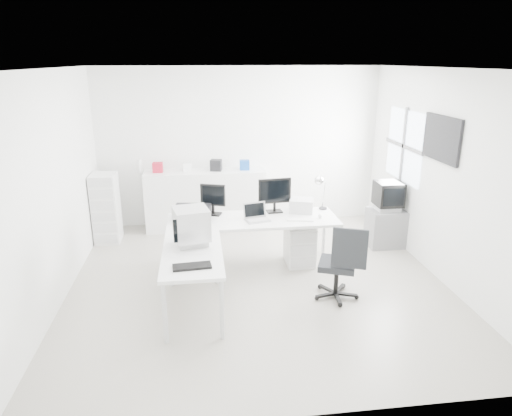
{
  "coord_description": "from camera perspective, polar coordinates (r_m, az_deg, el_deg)",
  "views": [
    {
      "loc": [
        -0.74,
        -5.57,
        2.9
      ],
      "look_at": [
        0.0,
        0.2,
        1.0
      ],
      "focal_mm": 32.0,
      "sensor_mm": 36.0,
      "label": 1
    }
  ],
  "objects": [
    {
      "name": "lcd_monitor_large",
      "position": [
        6.67,
        2.34,
        1.56
      ],
      "size": [
        0.51,
        0.25,
        0.51
      ],
      "primitive_type": null,
      "rotation": [
        0.0,
        0.0,
        0.12
      ],
      "color": "black",
      "rests_on": "main_desk"
    },
    {
      "name": "laptop",
      "position": [
        6.34,
        0.18,
        -0.62
      ],
      "size": [
        0.42,
        0.43,
        0.23
      ],
      "primitive_type": null,
      "rotation": [
        0.0,
        0.0,
        0.23
      ],
      "color": "#B7B7BA",
      "rests_on": "main_desk"
    },
    {
      "name": "clutter_box_b",
      "position": [
        8.01,
        -8.6,
        5.06
      ],
      "size": [
        0.16,
        0.14,
        0.15
      ],
      "primitive_type": "cube",
      "rotation": [
        0.0,
        0.0,
        0.12
      ],
      "color": "white",
      "rests_on": "sideboard"
    },
    {
      "name": "right_wall",
      "position": [
        6.61,
        22.31,
        3.62
      ],
      "size": [
        0.02,
        5.0,
        2.8
      ],
      "primitive_type": "cube",
      "color": "white",
      "rests_on": "floor"
    },
    {
      "name": "back_wall",
      "position": [
        8.24,
        -2.05,
        7.6
      ],
      "size": [
        5.0,
        0.02,
        2.8
      ],
      "primitive_type": "cube",
      "color": "white",
      "rests_on": "floor"
    },
    {
      "name": "office_chair",
      "position": [
        5.83,
        10.13,
        -6.53
      ],
      "size": [
        0.75,
        0.75,
        1.0
      ],
      "primitive_type": null,
      "rotation": [
        0.0,
        0.0,
        -0.38
      ],
      "color": "#232528",
      "rests_on": "floor"
    },
    {
      "name": "clutter_bottle",
      "position": [
        8.1,
        -14.29,
        5.12
      ],
      "size": [
        0.07,
        0.07,
        0.22
      ],
      "primitive_type": "cylinder",
      "color": "white",
      "rests_on": "sideboard"
    },
    {
      "name": "ceiling",
      "position": [
        5.62,
        0.27,
        17.08
      ],
      "size": [
        5.0,
        5.0,
        0.01
      ],
      "primitive_type": "cube",
      "color": "white",
      "rests_on": "back_wall"
    },
    {
      "name": "white_keyboard",
      "position": [
        6.43,
        5.55,
        -1.45
      ],
      "size": [
        0.39,
        0.19,
        0.02
      ],
      "primitive_type": "cube",
      "rotation": [
        0.0,
        0.0,
        -0.2
      ],
      "color": "white",
      "rests_on": "main_desk"
    },
    {
      "name": "drawer_pedestal",
      "position": [
        6.78,
        5.47,
        -4.52
      ],
      "size": [
        0.4,
        0.5,
        0.6
      ],
      "primitive_type": "cube",
      "color": "white",
      "rests_on": "floor"
    },
    {
      "name": "clutter_box_d",
      "position": [
        8.04,
        -1.44,
        5.4
      ],
      "size": [
        0.18,
        0.16,
        0.17
      ],
      "primitive_type": "cube",
      "rotation": [
        0.0,
        0.0,
        -0.05
      ],
      "color": "#164A9D",
      "rests_on": "sideboard"
    },
    {
      "name": "tv_cabinet",
      "position": [
        7.68,
        15.86,
        -2.38
      ],
      "size": [
        0.56,
        0.46,
        0.61
      ],
      "primitive_type": "cube",
      "color": "slate",
      "rests_on": "floor"
    },
    {
      "name": "wall_picture",
      "position": [
        6.59,
        22.18,
        8.05
      ],
      "size": [
        0.04,
        0.9,
        0.6
      ],
      "primitive_type": null,
      "color": "black",
      "rests_on": "right_wall"
    },
    {
      "name": "laser_printer",
      "position": [
        6.76,
        5.71,
        0.33
      ],
      "size": [
        0.41,
        0.37,
        0.19
      ],
      "primitive_type": "cube",
      "rotation": [
        0.0,
        0.0,
        -0.29
      ],
      "color": "#BEBEBE",
      "rests_on": "main_desk"
    },
    {
      "name": "crt_tv",
      "position": [
        7.52,
        16.2,
        1.41
      ],
      "size": [
        0.5,
        0.48,
        0.45
      ],
      "primitive_type": null,
      "color": "black",
      "rests_on": "tv_cabinet"
    },
    {
      "name": "floor",
      "position": [
        6.32,
        0.23,
        -9.22
      ],
      "size": [
        5.0,
        5.0,
        0.01
      ],
      "primitive_type": "cube",
      "color": "silver",
      "rests_on": "ground"
    },
    {
      "name": "lcd_monitor_small",
      "position": [
        6.59,
        -5.4,
        1.08
      ],
      "size": [
        0.42,
        0.32,
        0.46
      ],
      "primitive_type": null,
      "rotation": [
        0.0,
        0.0,
        -0.34
      ],
      "color": "black",
      "rests_on": "main_desk"
    },
    {
      "name": "side_desk",
      "position": [
        5.56,
        -7.81,
        -9.1
      ],
      "size": [
        0.7,
        1.4,
        0.75
      ],
      "primitive_type": null,
      "color": "white",
      "rests_on": "floor"
    },
    {
      "name": "desk_lamp",
      "position": [
        6.88,
        8.45,
        1.82
      ],
      "size": [
        0.17,
        0.17,
        0.49
      ],
      "primitive_type": null,
      "rotation": [
        0.0,
        0.0,
        -0.06
      ],
      "color": "silver",
      "rests_on": "main_desk"
    },
    {
      "name": "left_wall",
      "position": [
        6.03,
        -24.04,
        2.09
      ],
      "size": [
        0.02,
        5.0,
        2.8
      ],
      "primitive_type": "cube",
      "color": "white",
      "rests_on": "floor"
    },
    {
      "name": "black_keyboard",
      "position": [
        5.03,
        -8.01,
        -7.23
      ],
      "size": [
        0.43,
        0.2,
        0.03
      ],
      "primitive_type": "cube",
      "rotation": [
        0.0,
        0.0,
        0.09
      ],
      "color": "black",
      "rests_on": "side_desk"
    },
    {
      "name": "white_mouse",
      "position": [
        6.54,
        8.02,
        -1.0
      ],
      "size": [
        0.06,
        0.06,
        0.06
      ],
      "primitive_type": "sphere",
      "color": "white",
      "rests_on": "main_desk"
    },
    {
      "name": "filing_cabinet",
      "position": [
        7.89,
        -18.22,
        -0.01
      ],
      "size": [
        0.4,
        0.48,
        1.14
      ],
      "primitive_type": "cube",
      "color": "white",
      "rests_on": "floor"
    },
    {
      "name": "crt_monitor",
      "position": [
        5.54,
        -8.07,
        -2.27
      ],
      "size": [
        0.49,
        0.49,
        0.48
      ],
      "primitive_type": null,
      "rotation": [
        0.0,
        0.0,
        0.2
      ],
      "color": "#B7B7BA",
      "rests_on": "side_desk"
    },
    {
      "name": "inkjet_printer",
      "position": [
        6.49,
        -7.96,
        -0.6
      ],
      "size": [
        0.55,
        0.46,
        0.18
      ],
      "primitive_type": "cube",
      "rotation": [
        0.0,
        0.0,
        -0.14
      ],
      "color": "black",
      "rests_on": "main_desk"
    },
    {
      "name": "main_desk",
      "position": [
        6.6,
        -0.37,
        -4.4
      ],
      "size": [
        2.4,
        0.8,
        0.75
      ],
      "primitive_type": null,
      "color": "white",
      "rests_on": "floor"
    },
    {
      "name": "window",
      "position": [
        7.6,
        18.02,
        7.38
      ],
      "size": [
        0.02,
        1.2,
        1.1
      ],
      "primitive_type": null,
      "color": "white",
      "rests_on": "right_wall"
    },
    {
      "name": "clutter_box_c",
      "position": [
        8.01,
        -5.02,
        5.36
      ],
      "size": [
        0.22,
        0.21,
        0.19
      ],
      "primitive_type": "cube",
      "rotation": [
        0.0,
        0.0,
        -0.21
      ],
      "color": "black",
      "rests_on": "sideboard"
    },
    {
      "name": "sideboard",
      "position": [
        8.16,
        -6.3,
        1.06
      ],
      "size": [
        2.1,
        0.52,
        1.05
      ],
      "primitive_type": "cube",
      "color": "white",
      "rests_on": "floor"
    },
    {
      "name": "clutter_box_a",
      "position": [
        8.03,
        -12.18,
        4.98
      ],
      "size": [
        0.17,
        0.16,
        0.17
      ],
      "primitive_type": "cube",
      "rotation": [
        0.0,
        0.0,
        -0.04
      ],
      "color": "#B0192E",
      "rests_on": "sideboard"
    }
  ]
}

